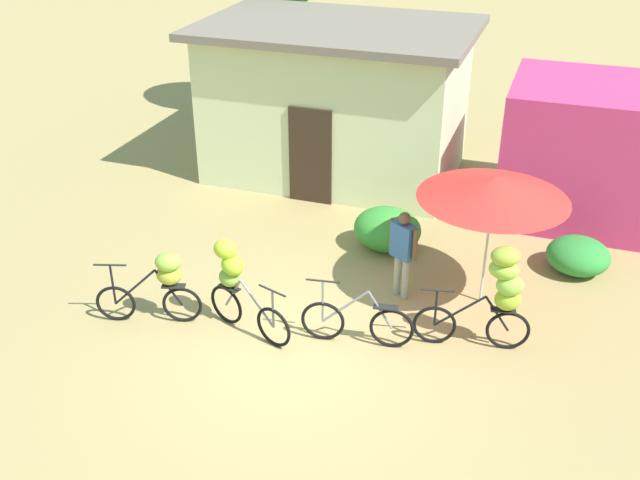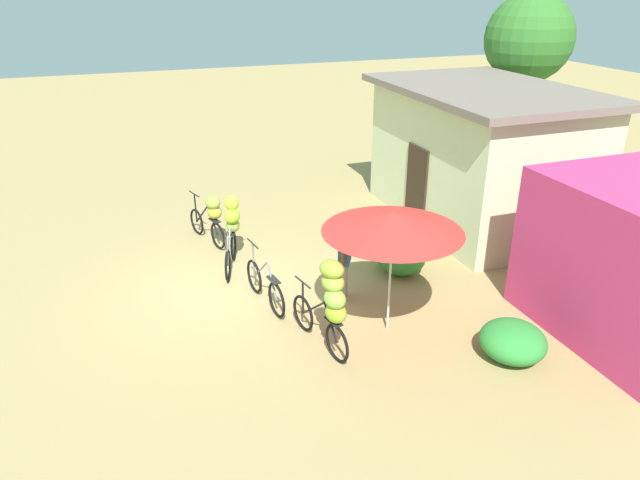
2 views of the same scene
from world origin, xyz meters
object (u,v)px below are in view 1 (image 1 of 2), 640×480
Objects in this scene: shop_pink at (591,151)px; bicycle_center_loaded at (357,323)px; bicycle_leftmost at (161,281)px; person_vendor at (403,247)px; bicycle_near_pile at (236,280)px; bicycle_by_shop at (498,289)px; market_umbrella at (494,188)px; building_low at (337,100)px.

shop_pink reaches higher than bicycle_center_loaded.
person_vendor is (3.30, 1.88, 0.21)m from bicycle_leftmost.
bicycle_near_pile is 3.83m from bicycle_by_shop.
bicycle_leftmost is 0.94× the size of bicycle_by_shop.
market_umbrella is 1.38× the size of bicycle_center_loaded.
bicycle_leftmost is 1.18m from bicycle_near_pile.
shop_pink is 5.03m from person_vendor.
shop_pink is at bearing 57.79° from person_vendor.
market_umbrella reaches higher than bicycle_leftmost.
shop_pink is at bearing 70.41° from market_umbrella.
building_low is 6.95m from bicycle_by_shop.
market_umbrella is at bearing 105.65° from bicycle_by_shop.
bicycle_near_pile is at bearing -174.04° from bicycle_center_loaded.
building_low is 5.30m from shop_pink.
bicycle_leftmost is 5.01m from bicycle_by_shop.
bicycle_leftmost is 3.04m from bicycle_center_loaded.
shop_pink reaches higher than bicycle_by_shop.
market_umbrella reaches higher than bicycle_center_loaded.
building_low reaches higher than bicycle_near_pile.
person_vendor reaches higher than bicycle_center_loaded.
shop_pink is 8.57m from bicycle_leftmost.
bicycle_near_pile is at bearing 11.17° from bicycle_leftmost.
market_umbrella is (3.88, -4.30, 0.37)m from building_low.
bicycle_by_shop is at bearing -29.36° from person_vendor.
bicycle_leftmost is (-5.97, -6.12, -0.59)m from shop_pink.
bicycle_by_shop reaches higher than bicycle_center_loaded.
bicycle_center_loaded is 0.99× the size of bicycle_by_shop.
building_low is 3.69× the size of person_vendor.
bicycle_center_loaded is 1.60m from person_vendor.
market_umbrella is at bearing 13.05° from person_vendor.
building_low reaches higher than person_vendor.
bicycle_near_pile is 2.71m from person_vendor.
person_vendor is (-2.67, -4.24, -0.38)m from shop_pink.
building_low is 5.80m from market_umbrella.
market_umbrella is 1.70m from person_vendor.
shop_pink is at bearing 45.70° from bicycle_leftmost.
building_low reaches higher than bicycle_leftmost.
market_umbrella is at bearing 29.63° from bicycle_near_pile.
market_umbrella reaches higher than bicycle_by_shop.
building_low is at bearing 94.20° from bicycle_near_pile.
person_vendor is (2.15, 1.65, 0.09)m from bicycle_near_pile.
bicycle_near_pile reaches higher than bicycle_center_loaded.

